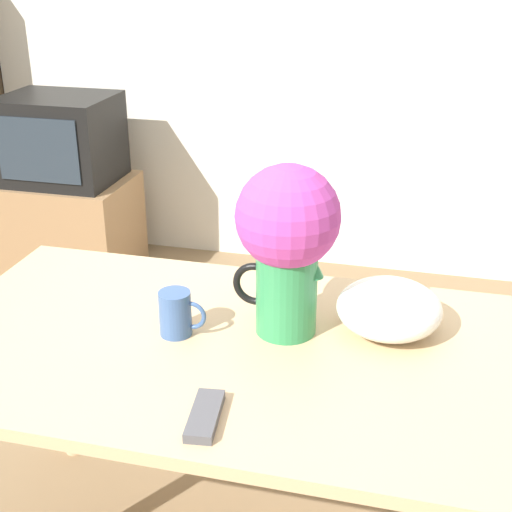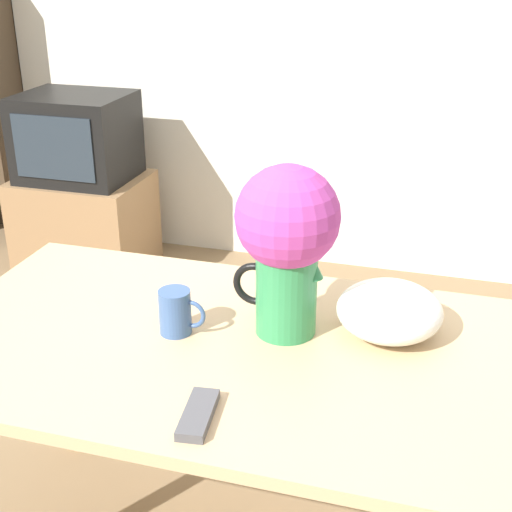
# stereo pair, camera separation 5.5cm
# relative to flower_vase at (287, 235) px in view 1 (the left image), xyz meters

# --- Properties ---
(wall_back) EXTENTS (8.00, 0.05, 2.60)m
(wall_back) POSITION_rel_flower_vase_xyz_m (-0.32, 2.01, 0.33)
(wall_back) COLOR silver
(wall_back) RESTS_ON ground_plane
(table) EXTENTS (1.37, 0.82, 0.72)m
(table) POSITION_rel_flower_vase_xyz_m (-0.15, -0.09, -0.34)
(table) COLOR tan
(table) RESTS_ON ground_plane
(flower_vase) EXTENTS (0.25, 0.24, 0.41)m
(flower_vase) POSITION_rel_flower_vase_xyz_m (0.00, 0.00, 0.00)
(flower_vase) COLOR #2D844C
(flower_vase) RESTS_ON table
(coffee_mug) EXTENTS (0.11, 0.08, 0.11)m
(coffee_mug) POSITION_rel_flower_vase_xyz_m (-0.24, -0.08, -0.19)
(coffee_mug) COLOR #385689
(coffee_mug) RESTS_ON table
(white_bowl) EXTENTS (0.25, 0.25, 0.12)m
(white_bowl) POSITION_rel_flower_vase_xyz_m (0.24, 0.05, -0.18)
(white_bowl) COLOR white
(white_bowl) RESTS_ON table
(remote_control) EXTENTS (0.07, 0.16, 0.02)m
(remote_control) POSITION_rel_flower_vase_xyz_m (-0.08, -0.38, -0.24)
(remote_control) COLOR #4C4C51
(remote_control) RESTS_ON table
(tv_stand) EXTENTS (0.62, 0.48, 0.49)m
(tv_stand) POSITION_rel_flower_vase_xyz_m (-1.44, 1.57, -0.72)
(tv_stand) COLOR #8E6B47
(tv_stand) RESTS_ON ground_plane
(tv_set) EXTENTS (0.52, 0.43, 0.41)m
(tv_set) POSITION_rel_flower_vase_xyz_m (-1.44, 1.57, -0.27)
(tv_set) COLOR black
(tv_set) RESTS_ON tv_stand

